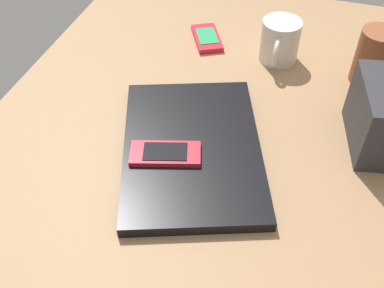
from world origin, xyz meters
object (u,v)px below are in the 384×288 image
laptop_closed (192,148)px  cell_phone_on_laptop (165,153)px  pen_cup (374,57)px  coffee_mug (280,41)px  cell_phone_on_desk (207,38)px

laptop_closed → cell_phone_on_laptop: (3.65, -3.38, 1.43)cm
pen_cup → cell_phone_on_laptop: bearing=-43.3°
cell_phone_on_laptop → coffee_mug: size_ratio=1.10×
laptop_closed → pen_cup: size_ratio=3.02×
pen_cup → coffee_mug: bearing=-96.4°
cell_phone_on_laptop → coffee_mug: bearing=160.0°
cell_phone_on_laptop → pen_cup: bearing=136.7°
laptop_closed → cell_phone_on_laptop: size_ratio=2.68×
laptop_closed → cell_phone_on_desk: 34.73cm
laptop_closed → cell_phone_on_desk: (-34.07, -6.73, -0.36)cm
laptop_closed → cell_phone_on_laptop: 5.18cm
pen_cup → cell_phone_on_desk: bearing=-97.9°
cell_phone_on_desk → laptop_closed: bearing=11.2°
laptop_closed → cell_phone_on_laptop: cell_phone_on_laptop is taller
cell_phone_on_laptop → coffee_mug: coffee_mug is taller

